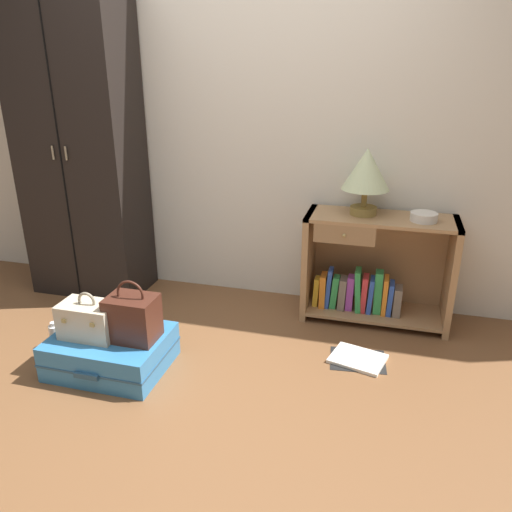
# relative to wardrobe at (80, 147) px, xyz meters

# --- Properties ---
(ground_plane) EXTENTS (9.00, 9.00, 0.00)m
(ground_plane) POSITION_rel_wardrobe_xyz_m (1.22, -1.20, -1.07)
(ground_plane) COLOR brown
(back_wall) EXTENTS (6.40, 0.10, 2.60)m
(back_wall) POSITION_rel_wardrobe_xyz_m (1.22, 0.30, 0.23)
(back_wall) COLOR silver
(back_wall) RESTS_ON ground_plane
(wardrobe) EXTENTS (0.81, 0.47, 2.14)m
(wardrobe) POSITION_rel_wardrobe_xyz_m (0.00, 0.00, 0.00)
(wardrobe) COLOR black
(wardrobe) RESTS_ON ground_plane
(bookshelf) EXTENTS (0.95, 0.38, 0.72)m
(bookshelf) POSITION_rel_wardrobe_xyz_m (2.07, 0.04, -0.73)
(bookshelf) COLOR #A37A51
(bookshelf) RESTS_ON ground_plane
(table_lamp) EXTENTS (0.30, 0.30, 0.42)m
(table_lamp) POSITION_rel_wardrobe_xyz_m (1.98, 0.06, -0.07)
(table_lamp) COLOR olive
(table_lamp) RESTS_ON bookshelf
(bowl) EXTENTS (0.16, 0.16, 0.05)m
(bowl) POSITION_rel_wardrobe_xyz_m (2.35, 0.01, -0.32)
(bowl) COLOR silver
(bowl) RESTS_ON bookshelf
(suitcase_large) EXTENTS (0.64, 0.51, 0.21)m
(suitcase_large) POSITION_rel_wardrobe_xyz_m (0.69, -0.96, -0.97)
(suitcase_large) COLOR teal
(suitcase_large) RESTS_ON ground_plane
(train_case) EXTENTS (0.31, 0.20, 0.27)m
(train_case) POSITION_rel_wardrobe_xyz_m (0.59, -0.99, -0.76)
(train_case) COLOR beige
(train_case) RESTS_ON suitcase_large
(handbag) EXTENTS (0.27, 0.20, 0.35)m
(handbag) POSITION_rel_wardrobe_xyz_m (0.84, -0.95, -0.73)
(handbag) COLOR #472319
(handbag) RESTS_ON suitcase_large
(bottle) EXTENTS (0.07, 0.07, 0.17)m
(bottle) POSITION_rel_wardrobe_xyz_m (0.25, -0.86, -0.99)
(bottle) COLOR white
(bottle) RESTS_ON ground_plane
(open_book_on_floor) EXTENTS (0.35, 0.30, 0.02)m
(open_book_on_floor) POSITION_rel_wardrobe_xyz_m (2.04, -0.52, -1.06)
(open_book_on_floor) COLOR white
(open_book_on_floor) RESTS_ON ground_plane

